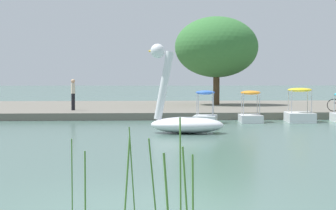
{
  "coord_description": "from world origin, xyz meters",
  "views": [
    {
      "loc": [
        -0.19,
        -9.19,
        1.94
      ],
      "look_at": [
        1.48,
        15.39,
        0.99
      ],
      "focal_mm": 63.76,
      "sensor_mm": 36.0,
      "label": 1
    }
  ],
  "objects": [
    {
      "name": "ground_plane",
      "position": [
        0.0,
        0.0,
        0.0
      ],
      "size": [
        668.78,
        668.78,
        0.0
      ],
      "primitive_type": "plane",
      "color": "#47665B"
    },
    {
      "name": "reed_clump_foreground",
      "position": [
        -0.05,
        -1.15,
        0.59
      ],
      "size": [
        2.77,
        1.2,
        1.57
      ],
      "color": "#4C7F33",
      "rests_on": "ground_plane"
    },
    {
      "name": "tree_sapling_by_fence",
      "position": [
        5.92,
        31.63,
        4.35
      ],
      "size": [
        8.12,
        8.12,
        6.08
      ],
      "color": "#4C3823",
      "rests_on": "shore_bank_far"
    },
    {
      "name": "pedal_boat_blue",
      "position": [
        3.49,
        18.89,
        0.41
      ],
      "size": [
        1.42,
        2.09,
        1.54
      ],
      "color": "white",
      "rests_on": "ground_plane"
    },
    {
      "name": "swan_boat",
      "position": [
        1.92,
        13.27,
        0.59
      ],
      "size": [
        3.04,
        2.12,
        3.4
      ],
      "color": "white",
      "rests_on": "ground_plane"
    },
    {
      "name": "person_on_path",
      "position": [
        -3.22,
        24.25,
        1.3
      ],
      "size": [
        0.24,
        0.26,
        1.73
      ],
      "color": "black",
      "rests_on": "shore_bank_far"
    },
    {
      "name": "pedal_boat_orange",
      "position": [
        5.73,
        19.23,
        0.48
      ],
      "size": [
        1.2,
        2.04,
        1.53
      ],
      "color": "white",
      "rests_on": "ground_plane"
    },
    {
      "name": "pedal_boat_yellow",
      "position": [
        8.17,
        19.28,
        0.51
      ],
      "size": [
        1.52,
        2.33,
        1.66
      ],
      "color": "white",
      "rests_on": "ground_plane"
    },
    {
      "name": "shore_bank_far",
      "position": [
        0.0,
        30.8,
        0.19
      ],
      "size": [
        122.81,
        19.74,
        0.37
      ],
      "primitive_type": "cube",
      "color": "#6B665B",
      "rests_on": "ground_plane"
    }
  ]
}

